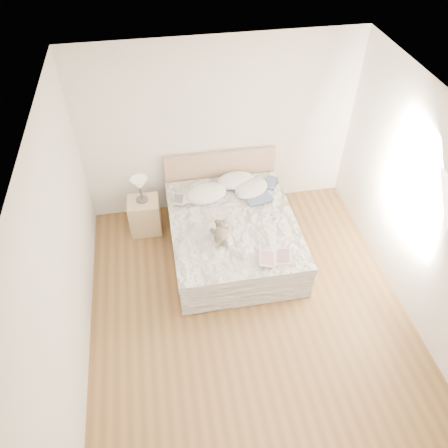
{
  "coord_description": "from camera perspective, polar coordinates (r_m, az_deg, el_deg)",
  "views": [
    {
      "loc": [
        -0.89,
        -3.16,
        4.69
      ],
      "look_at": [
        -0.14,
        1.05,
        0.62
      ],
      "focal_mm": 35.0,
      "sensor_mm": 36.0,
      "label": 1
    }
  ],
  "objects": [
    {
      "name": "floor",
      "position": [
        5.73,
        3.3,
        -11.53
      ],
      "size": [
        4.0,
        4.5,
        0.0
      ],
      "primitive_type": "cube",
      "color": "brown",
      "rests_on": "ground"
    },
    {
      "name": "ceiling",
      "position": [
        3.84,
        4.94,
        12.17
      ],
      "size": [
        4.0,
        4.5,
        0.0
      ],
      "primitive_type": "cube",
      "color": "white",
      "rests_on": "ground"
    },
    {
      "name": "wall_back",
      "position": [
        6.42,
        -0.65,
        12.23
      ],
      "size": [
        4.0,
        0.02,
        2.7
      ],
      "primitive_type": "cube",
      "color": "white",
      "rests_on": "ground"
    },
    {
      "name": "wall_left",
      "position": [
        4.73,
        -20.43,
        -4.96
      ],
      "size": [
        0.02,
        4.5,
        2.7
      ],
      "primitive_type": "cube",
      "color": "white",
      "rests_on": "ground"
    },
    {
      "name": "wall_right",
      "position": [
        5.43,
        24.95,
        0.79
      ],
      "size": [
        0.02,
        4.5,
        2.7
      ],
      "primitive_type": "cube",
      "color": "white",
      "rests_on": "ground"
    },
    {
      "name": "window",
      "position": [
        5.55,
        23.72,
        3.61
      ],
      "size": [
        0.02,
        1.3,
        1.1
      ],
      "primitive_type": "cube",
      "color": "white",
      "rests_on": "wall_right"
    },
    {
      "name": "bed",
      "position": [
        6.24,
        1.05,
        -1.04
      ],
      "size": [
        1.72,
        2.14,
        1.0
      ],
      "color": "tan",
      "rests_on": "floor"
    },
    {
      "name": "nightstand",
      "position": [
        6.64,
        -10.3,
        1.1
      ],
      "size": [
        0.46,
        0.42,
        0.56
      ],
      "primitive_type": "cube",
      "rotation": [
        0.0,
        0.0,
        -0.03
      ],
      "color": "tan",
      "rests_on": "floor"
    },
    {
      "name": "table_lamp",
      "position": [
        6.31,
        -10.96,
        5.01
      ],
      "size": [
        0.3,
        0.3,
        0.39
      ],
      "color": "#504A46",
      "rests_on": "nightstand"
    },
    {
      "name": "pillow_left",
      "position": [
        6.36,
        -2.3,
        3.98
      ],
      "size": [
        0.7,
        0.57,
        0.18
      ],
      "primitive_type": "ellipsoid",
      "rotation": [
        0.0,
        0.0,
        0.26
      ],
      "color": "white",
      "rests_on": "bed"
    },
    {
      "name": "pillow_middle",
      "position": [
        6.6,
        1.56,
        5.7
      ],
      "size": [
        0.63,
        0.48,
        0.17
      ],
      "primitive_type": "ellipsoid",
      "rotation": [
        0.0,
        0.0,
        0.14
      ],
      "color": "white",
      "rests_on": "bed"
    },
    {
      "name": "pillow_right",
      "position": [
        6.46,
        3.59,
        4.65
      ],
      "size": [
        0.67,
        0.62,
        0.17
      ],
      "primitive_type": "ellipsoid",
      "rotation": [
        0.0,
        0.0,
        0.56
      ],
      "color": "white",
      "rests_on": "bed"
    },
    {
      "name": "blouse",
      "position": [
        6.42,
        3.94,
        4.2
      ],
      "size": [
        0.73,
        0.76,
        0.02
      ],
      "primitive_type": null,
      "rotation": [
        0.0,
        0.0,
        0.24
      ],
      "color": "#37486C",
      "rests_on": "bed"
    },
    {
      "name": "photo_book",
      "position": [
        6.31,
        -5.2,
        3.28
      ],
      "size": [
        0.38,
        0.29,
        0.03
      ],
      "primitive_type": "cube",
      "rotation": [
        0.0,
        0.0,
        -0.17
      ],
      "color": "silver",
      "rests_on": "bed"
    },
    {
      "name": "childrens_book",
      "position": [
        5.5,
        6.72,
        -4.39
      ],
      "size": [
        0.47,
        0.38,
        0.03
      ],
      "primitive_type": "cube",
      "rotation": [
        0.0,
        0.0,
        -0.25
      ],
      "color": "#FDEECD",
      "rests_on": "bed"
    },
    {
      "name": "teddy_bear",
      "position": [
        5.68,
        -0.43,
        -1.77
      ],
      "size": [
        0.25,
        0.34,
        0.17
      ],
      "primitive_type": null,
      "rotation": [
        0.0,
        0.0,
        -0.07
      ],
      "color": "#685F50",
      "rests_on": "bed"
    }
  ]
}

